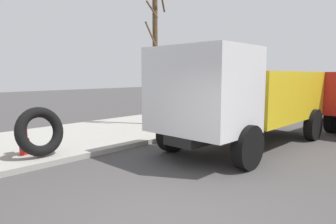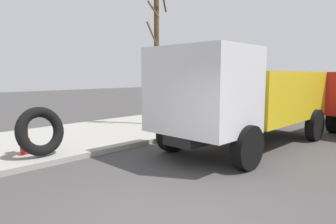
{
  "view_description": "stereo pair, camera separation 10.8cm",
  "coord_description": "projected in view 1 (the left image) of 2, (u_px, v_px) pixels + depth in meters",
  "views": [
    {
      "loc": [
        -3.22,
        -3.16,
        2.29
      ],
      "look_at": [
        2.85,
        2.56,
        1.26
      ],
      "focal_mm": 32.14,
      "sensor_mm": 36.0,
      "label": 1
    },
    {
      "loc": [
        -3.15,
        -3.23,
        2.29
      ],
      "look_at": [
        2.85,
        2.56,
        1.26
      ],
      "focal_mm": 32.14,
      "sensor_mm": 36.0,
      "label": 2
    }
  ],
  "objects": [
    {
      "name": "sidewalk_curb",
      "position": [
        10.0,
        148.0,
        9.17
      ],
      "size": [
        36.0,
        5.0,
        0.15
      ],
      "primitive_type": "cube",
      "color": "#99968E",
      "rests_on": "ground"
    },
    {
      "name": "loose_tire",
      "position": [
        40.0,
        132.0,
        7.87
      ],
      "size": [
        1.34,
        0.65,
        1.34
      ],
      "primitive_type": "torus",
      "rotation": [
        1.35,
        0.0,
        0.07
      ],
      "color": "black",
      "rests_on": "sidewalk_curb"
    },
    {
      "name": "ground_plane",
      "position": [
        162.0,
        221.0,
        4.76
      ],
      "size": [
        80.0,
        80.0,
        0.0
      ],
      "primitive_type": "plane",
      "color": "#423F3F"
    },
    {
      "name": "fire_hydrant",
      "position": [
        23.0,
        137.0,
        8.07
      ],
      "size": [
        0.26,
        0.58,
        0.92
      ],
      "color": "red",
      "rests_on": "sidewalk_curb"
    },
    {
      "name": "dump_truck_yellow",
      "position": [
        247.0,
        97.0,
        9.51
      ],
      "size": [
        7.02,
        2.84,
        3.0
      ],
      "color": "gold",
      "rests_on": "ground"
    },
    {
      "name": "bare_tree",
      "position": [
        155.0,
        58.0,
        12.8
      ],
      "size": [
        0.83,
        0.77,
        5.66
      ],
      "color": "#4C3823",
      "rests_on": "sidewalk_curb"
    }
  ]
}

